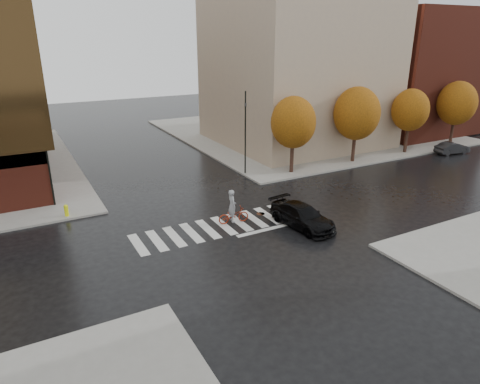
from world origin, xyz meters
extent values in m
plane|color=black|center=(0.00, 0.00, 0.00)|extent=(120.00, 120.00, 0.00)
cube|color=gray|center=(21.00, 21.00, 0.07)|extent=(30.00, 30.00, 0.15)
cube|color=silver|center=(0.00, 0.50, 0.01)|extent=(12.00, 3.00, 0.01)
cube|color=tan|center=(17.00, 17.00, 9.15)|extent=(16.00, 16.00, 18.00)
cube|color=maroon|center=(33.00, 16.00, 7.15)|extent=(14.00, 14.00, 14.00)
cylinder|color=black|center=(10.00, 7.40, 1.55)|extent=(0.32, 0.32, 2.80)
ellipsoid|color=#A85D10|center=(10.00, 7.40, 4.47)|extent=(3.80, 3.80, 4.37)
cylinder|color=black|center=(17.00, 7.40, 1.55)|extent=(0.32, 0.32, 2.80)
ellipsoid|color=#A85D10|center=(17.00, 7.40, 4.63)|extent=(4.20, 4.20, 4.83)
cylinder|color=black|center=(24.00, 7.40, 1.55)|extent=(0.32, 0.32, 2.80)
ellipsoid|color=#A85D10|center=(24.00, 7.40, 4.39)|extent=(3.60, 3.60, 4.14)
cylinder|color=black|center=(31.00, 7.40, 1.55)|extent=(0.32, 0.32, 2.80)
ellipsoid|color=#A85D10|center=(31.00, 7.40, 4.55)|extent=(4.00, 4.00, 4.60)
imported|color=black|center=(4.28, -1.94, 0.70)|extent=(2.51, 5.02, 1.40)
imported|color=maroon|center=(0.75, 0.59, 0.52)|extent=(2.07, 0.97, 1.05)
imported|color=#919499|center=(0.65, 0.59, 1.20)|extent=(0.61, 0.84, 2.12)
cylinder|color=black|center=(-9.00, 9.00, 3.52)|extent=(0.12, 0.12, 6.73)
imported|color=black|center=(-9.00, 9.00, 5.96)|extent=(0.19, 0.16, 0.84)
cylinder|color=black|center=(6.30, 9.00, 3.62)|extent=(0.12, 0.12, 6.94)
imported|color=black|center=(6.30, 9.00, 6.13)|extent=(0.17, 0.20, 0.87)
cylinder|color=#EAF20E|center=(-8.54, 6.50, 0.48)|extent=(0.26, 0.26, 0.66)
sphere|color=#EAF20E|center=(-8.54, 6.50, 0.81)|extent=(0.29, 0.29, 0.29)
cylinder|color=#512E1C|center=(3.04, 1.00, 0.01)|extent=(0.74, 0.74, 0.01)
imported|color=black|center=(28.04, 5.00, 0.59)|extent=(3.75, 1.79, 1.19)
camera|label=1|loc=(-10.87, -21.65, 11.39)|focal=32.00mm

